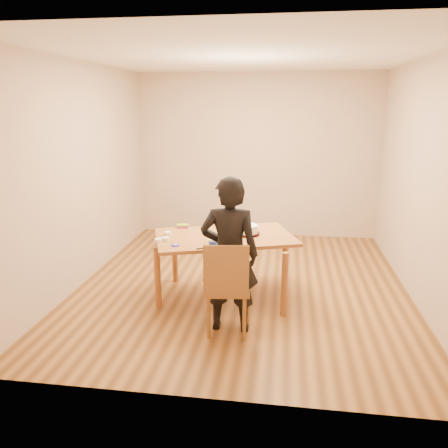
# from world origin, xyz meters

# --- Properties ---
(room_shell) EXTENTS (4.00, 4.50, 2.70)m
(room_shell) POSITION_xyz_m (0.00, 0.34, 1.35)
(room_shell) COLOR #593516
(room_shell) RESTS_ON ground
(dining_table) EXTENTS (1.74, 1.36, 0.04)m
(dining_table) POSITION_xyz_m (-0.17, -0.41, 0.73)
(dining_table) COLOR brown
(dining_table) RESTS_ON floor
(dining_chair) EXTENTS (0.45, 0.45, 0.04)m
(dining_chair) POSITION_xyz_m (-0.02, -1.18, 0.45)
(dining_chair) COLOR brown
(dining_chair) RESTS_ON floor
(cake_plate) EXTENTS (0.28, 0.28, 0.02)m
(cake_plate) POSITION_xyz_m (0.08, -0.31, 0.76)
(cake_plate) COLOR #AD0B1C
(cake_plate) RESTS_ON dining_table
(cake) EXTENTS (0.24, 0.24, 0.08)m
(cake) POSITION_xyz_m (0.08, -0.31, 0.81)
(cake) COLOR white
(cake) RESTS_ON cake_plate
(frosting_dome) EXTENTS (0.24, 0.24, 0.03)m
(frosting_dome) POSITION_xyz_m (0.08, -0.31, 0.86)
(frosting_dome) COLOR white
(frosting_dome) RESTS_ON cake
(frosting_tub) EXTENTS (0.08, 0.08, 0.07)m
(frosting_tub) POSITION_xyz_m (-0.24, -0.79, 0.79)
(frosting_tub) COLOR white
(frosting_tub) RESTS_ON dining_table
(frosting_lid) EXTENTS (0.09, 0.09, 0.01)m
(frosting_lid) POSITION_xyz_m (-0.63, -0.84, 0.75)
(frosting_lid) COLOR #281BB1
(frosting_lid) RESTS_ON dining_table
(frosting_dollop) EXTENTS (0.04, 0.04, 0.02)m
(frosting_dollop) POSITION_xyz_m (-0.63, -0.84, 0.77)
(frosting_dollop) COLOR white
(frosting_dollop) RESTS_ON frosting_lid
(ramekin_green) EXTENTS (0.08, 0.08, 0.04)m
(ramekin_green) POSITION_xyz_m (-0.85, -0.74, 0.77)
(ramekin_green) COLOR white
(ramekin_green) RESTS_ON dining_table
(ramekin_yellow) EXTENTS (0.08, 0.08, 0.04)m
(ramekin_yellow) POSITION_xyz_m (-0.81, -0.46, 0.77)
(ramekin_yellow) COLOR white
(ramekin_yellow) RESTS_ON dining_table
(ramekin_multi) EXTENTS (0.08, 0.08, 0.04)m
(ramekin_multi) POSITION_xyz_m (-0.78, -0.68, 0.77)
(ramekin_multi) COLOR white
(ramekin_multi) RESTS_ON dining_table
(candy_box_pink) EXTENTS (0.14, 0.08, 0.02)m
(candy_box_pink) POSITION_xyz_m (-0.71, -0.15, 0.76)
(candy_box_pink) COLOR #C12D9A
(candy_box_pink) RESTS_ON dining_table
(candy_box_green) EXTENTS (0.15, 0.09, 0.02)m
(candy_box_green) POSITION_xyz_m (-0.71, -0.15, 0.78)
(candy_box_green) COLOR #2E931B
(candy_box_green) RESTS_ON candy_box_pink
(spatula) EXTENTS (0.15, 0.09, 0.01)m
(spatula) POSITION_xyz_m (-0.31, -0.88, 0.75)
(spatula) COLOR black
(spatula) RESTS_ON dining_table
(person) EXTENTS (0.58, 0.39, 1.55)m
(person) POSITION_xyz_m (-0.02, -1.14, 0.78)
(person) COLOR black
(person) RESTS_ON floor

